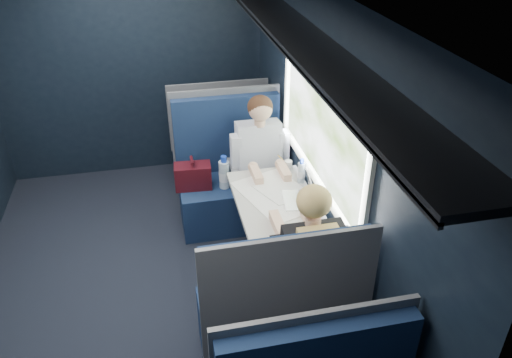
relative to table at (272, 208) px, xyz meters
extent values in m
cube|color=black|center=(-1.03, 0.00, -0.67)|extent=(2.80, 4.20, 0.01)
cube|color=black|center=(0.42, 0.00, 0.49)|extent=(0.10, 4.20, 2.30)
cube|color=black|center=(-1.03, 2.15, 0.49)|extent=(2.80, 0.10, 2.30)
cube|color=beige|center=(0.35, 0.00, 1.08)|extent=(0.03, 1.84, 0.07)
cube|color=beige|center=(0.35, 0.00, 0.23)|extent=(0.03, 1.84, 0.07)
cube|color=beige|center=(0.35, -0.89, 0.66)|extent=(0.03, 0.07, 0.78)
cube|color=beige|center=(0.35, 0.89, 0.66)|extent=(0.03, 0.07, 0.78)
cube|color=black|center=(0.19, 0.00, 1.32)|extent=(0.36, 4.10, 0.04)
cube|color=black|center=(0.02, 0.00, 1.30)|extent=(0.02, 4.10, 0.03)
cube|color=red|center=(0.35, 0.00, 1.23)|extent=(0.01, 0.10, 0.12)
cylinder|color=#54565E|center=(-0.15, 0.00, -0.31)|extent=(0.08, 0.08, 0.70)
cube|color=#BCBDB8|center=(0.03, 0.00, 0.06)|extent=(0.62, 1.00, 0.04)
cube|color=#0C1A39|center=(-0.18, 0.78, -0.44)|extent=(1.00, 0.50, 0.45)
cube|color=#0C1A39|center=(-0.18, 1.08, 0.16)|extent=(1.00, 0.10, 0.75)
cube|color=#54565E|center=(-0.18, 1.14, 0.19)|extent=(1.04, 0.03, 0.82)
cube|color=#54565E|center=(-0.18, 0.73, -0.11)|extent=(0.06, 0.40, 0.20)
cube|color=#3F0D15|center=(-0.55, 0.80, -0.10)|extent=(0.34, 0.20, 0.23)
cylinder|color=#3F0D15|center=(-0.55, 0.80, 0.07)|extent=(0.04, 0.14, 0.03)
cylinder|color=silver|center=(-0.27, 0.74, -0.08)|extent=(0.10, 0.10, 0.26)
cylinder|color=#183BB7|center=(-0.27, 0.74, 0.08)|extent=(0.05, 0.05, 0.06)
cube|color=#0C1A39|center=(-0.18, -0.78, -0.44)|extent=(1.00, 0.50, 0.45)
cube|color=#0C1A39|center=(-0.18, -1.08, 0.16)|extent=(1.00, 0.10, 0.75)
cube|color=#54565E|center=(-0.18, -1.14, 0.19)|extent=(1.04, 0.03, 0.82)
cube|color=#54565E|center=(-0.18, -0.73, -0.11)|extent=(0.06, 0.40, 0.20)
cube|color=#0C1A39|center=(-0.18, 1.88, -0.44)|extent=(1.00, 0.40, 0.45)
cube|color=#0C1A39|center=(-0.18, 1.64, 0.12)|extent=(1.00, 0.10, 0.66)
cube|color=#54565E|center=(-0.18, 1.59, 0.14)|extent=(1.04, 0.03, 0.72)
cube|color=black|center=(0.07, 0.64, -0.13)|extent=(0.36, 0.44, 0.16)
cube|color=black|center=(0.07, 0.44, -0.44)|extent=(0.32, 0.12, 0.45)
cube|color=silver|center=(0.07, 0.80, 0.12)|extent=(0.40, 0.29, 0.53)
cylinder|color=#D8A88C|center=(0.07, 0.76, 0.40)|extent=(0.10, 0.10, 0.06)
sphere|color=#D8A88C|center=(0.07, 0.74, 0.53)|extent=(0.21, 0.21, 0.21)
sphere|color=#382114|center=(0.07, 0.76, 0.55)|extent=(0.22, 0.22, 0.22)
cube|color=silver|center=(-0.15, 0.76, 0.12)|extent=(0.09, 0.12, 0.34)
cube|color=silver|center=(0.29, 0.76, 0.12)|extent=(0.09, 0.12, 0.34)
cube|color=black|center=(0.07, -0.64, -0.13)|extent=(0.36, 0.44, 0.16)
cube|color=black|center=(0.07, -0.44, -0.44)|extent=(0.32, 0.12, 0.45)
cube|color=black|center=(0.07, -0.80, 0.12)|extent=(0.40, 0.29, 0.53)
cylinder|color=#D8A88C|center=(0.07, -0.76, 0.40)|extent=(0.10, 0.10, 0.06)
sphere|color=#D8A88C|center=(0.07, -0.74, 0.53)|extent=(0.21, 0.21, 0.21)
sphere|color=tan|center=(0.07, -0.76, 0.55)|extent=(0.22, 0.22, 0.22)
cube|color=black|center=(-0.15, -0.76, 0.12)|extent=(0.09, 0.12, 0.34)
cube|color=black|center=(0.29, -0.76, 0.12)|extent=(0.09, 0.12, 0.34)
cube|color=tan|center=(0.07, -0.86, 0.24)|extent=(0.26, 0.07, 0.36)
cube|color=white|center=(0.05, 0.07, 0.08)|extent=(0.67, 0.81, 0.01)
cube|color=silver|center=(0.19, -0.05, 0.08)|extent=(0.25, 0.32, 0.01)
cube|color=silver|center=(0.29, -0.05, 0.19)|extent=(0.05, 0.29, 0.20)
cube|color=black|center=(0.28, -0.05, 0.19)|extent=(0.04, 0.25, 0.16)
cylinder|color=silver|center=(0.30, 0.22, 0.16)|extent=(0.06, 0.06, 0.18)
cylinder|color=#183BB7|center=(0.30, 0.22, 0.27)|extent=(0.04, 0.04, 0.04)
cylinder|color=white|center=(0.25, 0.44, 0.12)|extent=(0.06, 0.06, 0.08)
camera|label=1|loc=(-0.82, -3.16, 2.23)|focal=35.00mm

